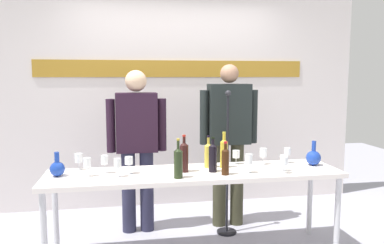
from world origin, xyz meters
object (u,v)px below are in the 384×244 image
object	(u,v)px
wine_glass_left_2	(87,163)
wine_glass_right_3	(236,154)
decanter_blue_right	(313,157)
wine_bottle_4	(208,154)
decanter_blue_left	(57,168)
display_table	(195,178)
wine_bottle_0	(178,162)
wine_bottle_3	(213,157)
wine_bottle_5	(224,152)
wine_glass_right_0	(249,159)
presenter_right	(229,134)
wine_glass_left_4	(118,163)
wine_glass_right_1	(284,160)
wine_glass_left_0	(79,158)
wine_glass_right_2	(284,161)
wine_glass_left_3	(129,161)
wine_bottle_2	(225,160)
presenter_left	(137,141)
wine_glass_left_1	(105,160)
wine_glass_right_4	(287,152)
microphone_stand	(227,187)
wine_glass_right_5	(263,153)
wine_bottle_1	(184,156)

from	to	relation	value
wine_glass_left_2	wine_glass_right_3	bearing A→B (deg)	9.26
decanter_blue_right	wine_bottle_4	size ratio (longest dim) A/B	0.79
decanter_blue_left	wine_bottle_4	size ratio (longest dim) A/B	0.70
display_table	wine_bottle_0	distance (m)	0.32
wine_bottle_3	wine_bottle_5	xyz separation A→B (m)	(0.13, 0.13, 0.01)
wine_bottle_5	wine_glass_right_0	bearing A→B (deg)	-55.37
wine_bottle_3	wine_bottle_5	size ratio (longest dim) A/B	0.93
presenter_right	wine_glass_left_4	world-z (taller)	presenter_right
wine_bottle_4	wine_bottle_0	bearing A→B (deg)	-135.14
display_table	wine_glass_right_1	world-z (taller)	wine_glass_right_1
display_table	wine_glass_left_0	distance (m)	1.05
wine_bottle_3	wine_glass_left_0	bearing A→B (deg)	166.25
wine_bottle_5	wine_bottle_0	bearing A→B (deg)	-147.84
wine_bottle_5	display_table	bearing A→B (deg)	-160.65
decanter_blue_left	wine_glass_right_2	xyz separation A→B (m)	(1.90, -0.24, 0.04)
wine_glass_right_0	wine_glass_left_3	bearing A→B (deg)	171.55
decanter_blue_right	wine_glass_right_1	distance (m)	0.40
wine_bottle_2	display_table	bearing A→B (deg)	146.88
presenter_right	wine_bottle_2	distance (m)	0.84
presenter_left	wine_glass_left_1	bearing A→B (deg)	-117.53
decanter_blue_right	wine_bottle_3	bearing A→B (deg)	-175.58
wine_glass_left_4	wine_glass_right_1	xyz separation A→B (m)	(1.44, -0.04, -0.02)
wine_glass_left_1	wine_glass_right_4	world-z (taller)	wine_glass_left_1
decanter_blue_left	wine_bottle_3	bearing A→B (deg)	-3.32
display_table	wine_glass_left_0	bearing A→B (deg)	166.02
wine_bottle_4	wine_glass_left_4	bearing A→B (deg)	-166.15
wine_bottle_0	wine_glass_right_4	world-z (taller)	wine_bottle_0
wine_bottle_3	wine_bottle_4	world-z (taller)	wine_bottle_3
wine_glass_left_4	wine_glass_right_1	distance (m)	1.44
wine_glass_left_4	microphone_stand	world-z (taller)	microphone_stand
wine_glass_right_1	wine_glass_right_5	size ratio (longest dim) A/B	0.90
presenter_left	wine_glass_right_1	size ratio (longest dim) A/B	11.77
wine_bottle_5	wine_glass_right_1	xyz separation A→B (m)	(0.49, -0.21, -0.05)
wine_bottle_0	wine_glass_right_5	distance (m)	0.92
decanter_blue_left	wine_glass_right_0	world-z (taller)	decanter_blue_left
wine_bottle_1	wine_bottle_2	bearing A→B (deg)	-25.64
wine_bottle_4	wine_glass_left_2	size ratio (longest dim) A/B	1.86
wine_glass_right_2	wine_bottle_5	bearing A→B (deg)	146.51
wine_bottle_4	wine_glass_right_2	bearing A→B (deg)	-29.19
presenter_right	wine_glass_right_2	distance (m)	0.89
presenter_right	wine_bottle_1	distance (m)	0.86
display_table	wine_bottle_2	distance (m)	0.33
wine_glass_left_0	wine_glass_right_4	size ratio (longest dim) A/B	0.99
wine_bottle_0	wine_glass_right_3	bearing A→B (deg)	33.39
wine_glass_right_3	wine_glass_right_5	bearing A→B (deg)	-13.83
wine_glass_left_4	wine_bottle_1	bearing A→B (deg)	7.43
wine_bottle_1	wine_glass_right_5	distance (m)	0.79
presenter_right	wine_bottle_4	distance (m)	0.62
wine_bottle_0	wine_glass_right_0	xyz separation A→B (m)	(0.62, 0.06, -0.02)
presenter_left	presenter_right	bearing A→B (deg)	0.00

